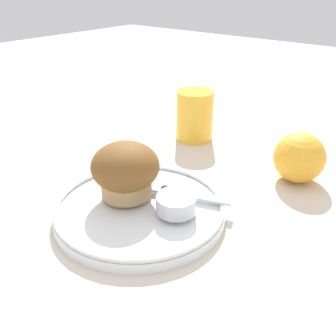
# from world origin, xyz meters

# --- Properties ---
(ground_plane) EXTENTS (3.00, 3.00, 0.00)m
(ground_plane) POSITION_xyz_m (0.00, 0.00, 0.00)
(ground_plane) COLOR beige
(plate) EXTENTS (0.24, 0.24, 0.02)m
(plate) POSITION_xyz_m (-0.01, -0.02, 0.01)
(plate) COLOR white
(plate) RESTS_ON ground_plane
(muffin) EXTENTS (0.10, 0.10, 0.08)m
(muffin) POSITION_xyz_m (-0.04, -0.01, 0.06)
(muffin) COLOR tan
(muffin) RESTS_ON plate
(cream_ramekin) EXTENTS (0.05, 0.05, 0.02)m
(cream_ramekin) POSITION_xyz_m (0.04, -0.00, 0.03)
(cream_ramekin) COLOR silver
(cream_ramekin) RESTS_ON plate
(berry_pair) EXTENTS (0.03, 0.01, 0.01)m
(berry_pair) POSITION_xyz_m (0.00, 0.03, 0.03)
(berry_pair) COLOR #4C194C
(berry_pair) RESTS_ON plate
(butter_knife) EXTENTS (0.18, 0.08, 0.00)m
(butter_knife) POSITION_xyz_m (-0.00, 0.03, 0.02)
(butter_knife) COLOR silver
(butter_knife) RESTS_ON plate
(orange_fruit) EXTENTS (0.08, 0.08, 0.08)m
(orange_fruit) POSITION_xyz_m (0.12, 0.22, 0.04)
(orange_fruit) COLOR #F4A82D
(orange_fruit) RESTS_ON ground_plane
(juice_glass) EXTENTS (0.07, 0.07, 0.10)m
(juice_glass) POSITION_xyz_m (-0.11, 0.25, 0.05)
(juice_glass) COLOR gold
(juice_glass) RESTS_ON ground_plane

